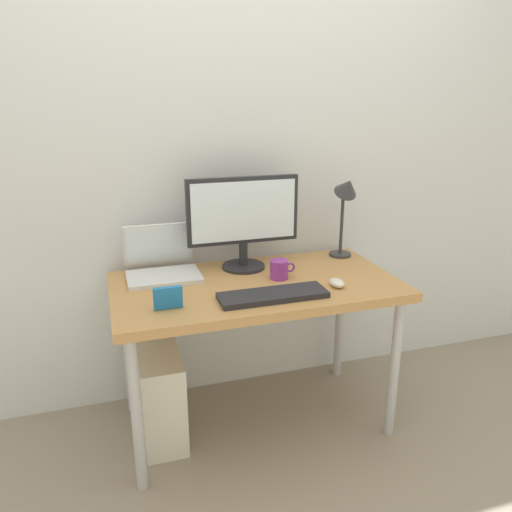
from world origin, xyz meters
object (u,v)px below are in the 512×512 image
desk_lamp (346,199)px  computer_tower (161,396)px  laptop (162,263)px  coffee_mug (279,269)px  photo_frame (168,298)px  monitor (244,217)px  keyboard (273,295)px  desk (256,297)px  mouse (337,283)px

desk_lamp → computer_tower: 1.26m
laptop → coffee_mug: 0.53m
laptop → photo_frame: (-0.03, -0.39, -0.01)m
monitor → coffee_mug: bearing=-59.3°
monitor → coffee_mug: 0.29m
laptop → monitor: bearing=-2.9°
laptop → keyboard: size_ratio=0.73×
desk → coffee_mug: 0.16m
monitor → photo_frame: monitor is taller
laptop → computer_tower: 0.59m
laptop → coffee_mug: (0.49, -0.20, -0.01)m
laptop → coffee_mug: bearing=-22.5°
photo_frame → mouse: bearing=1.8°
laptop → mouse: bearing=-28.0°
desk → monitor: size_ratio=2.38×
desk_lamp → photo_frame: 1.02m
keyboard → mouse: mouse is taller
desk → photo_frame: 0.45m
coffee_mug → computer_tower: 0.77m
keyboard → monitor: bearing=91.3°
desk → laptop: (-0.38, 0.22, 0.13)m
mouse → photo_frame: bearing=-178.2°
monitor → desk_lamp: monitor is taller
monitor → keyboard: monitor is taller
photo_frame → desk: bearing=23.3°
desk → keyboard: bearing=-86.2°
monitor → keyboard: size_ratio=1.18×
keyboard → coffee_mug: coffee_mug is taller
desk → keyboard: keyboard is taller
desk → coffee_mug: bearing=6.2°
desk → monitor: 0.37m
desk → laptop: 0.45m
photo_frame → laptop: bearing=86.2°
keyboard → computer_tower: keyboard is taller
desk_lamp → keyboard: 0.70m
photo_frame → computer_tower: 0.58m
laptop → mouse: 0.78m
monitor → mouse: (0.31, -0.35, -0.23)m
monitor → laptop: 0.43m
laptop → keyboard: 0.56m
laptop → computer_tower: size_ratio=0.76×
keyboard → coffee_mug: 0.23m
laptop → mouse: (0.69, -0.37, -0.04)m
desk_lamp → desk: bearing=-159.2°
monitor → laptop: (-0.38, 0.02, -0.19)m
monitor → laptop: size_ratio=1.62×
coffee_mug → computer_tower: bearing=179.2°
photo_frame → keyboard: bearing=-1.9°
laptop → desk_lamp: size_ratio=0.76×
laptop → desk_lamp: desk_lamp is taller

